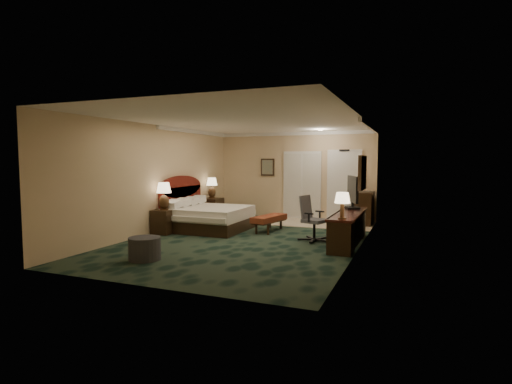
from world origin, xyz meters
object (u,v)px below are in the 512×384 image
at_px(ottoman, 145,249).
at_px(nightstand_far, 212,209).
at_px(bed, 209,218).
at_px(desk, 348,228).
at_px(bed_bench, 269,223).
at_px(minibar, 364,208).
at_px(desk_chair, 314,219).
at_px(lamp_near, 164,196).
at_px(lamp_far, 212,188).
at_px(nightstand_near, 164,222).
at_px(tv, 353,192).

bearing_deg(ottoman, nightstand_far, 103.80).
relative_size(bed, desk, 0.80).
xyz_separation_m(bed_bench, minibar, (2.13, 2.01, 0.26)).
distance_m(desk_chair, minibar, 2.97).
relative_size(lamp_near, ottoman, 1.17).
height_order(lamp_far, desk_chair, lamp_far).
bearing_deg(lamp_near, nightstand_far, 89.58).
bearing_deg(ottoman, nightstand_near, 117.19).
bearing_deg(tv, nightstand_far, 143.19).
distance_m(desk, tv, 1.03).
bearing_deg(desk, minibar, 90.30).
height_order(lamp_near, lamp_far, lamp_far).
bearing_deg(bed_bench, lamp_far, 163.27).
height_order(nightstand_near, lamp_near, lamp_near).
distance_m(nightstand_far, ottoman, 4.99).
bearing_deg(tv, desk, -107.85).
xyz_separation_m(lamp_far, tv, (4.45, -1.40, 0.10)).
bearing_deg(nightstand_near, desk, 5.03).
distance_m(nightstand_far, lamp_near, 2.56).
bearing_deg(nightstand_far, bed, -64.33).
bearing_deg(nightstand_near, desk_chair, 6.47).
bearing_deg(minibar, ottoman, -119.71).
distance_m(desk, minibar, 2.90).
xyz_separation_m(desk, minibar, (-0.02, 2.90, 0.12)).
bearing_deg(tv, nightstand_near, 174.43).
bearing_deg(lamp_far, desk, -25.52).
height_order(nightstand_far, desk, desk).
relative_size(bed, nightstand_near, 3.22).
distance_m(lamp_far, ottoman, 5.10).
distance_m(bed, lamp_near, 1.34).
distance_m(nightstand_near, nightstand_far, 2.48).
distance_m(nightstand_near, desk, 4.48).
relative_size(desk, desk_chair, 2.34).
bearing_deg(minibar, nightstand_far, -169.51).
height_order(bed, lamp_far, lamp_far).
xyz_separation_m(lamp_near, ottoman, (1.21, -2.36, -0.73)).
xyz_separation_m(bed, lamp_near, (-0.79, -0.88, 0.63)).
xyz_separation_m(nightstand_far, desk, (4.44, -2.08, 0.02)).
xyz_separation_m(lamp_near, lamp_far, (-0.02, 2.53, 0.04)).
relative_size(lamp_far, tv, 0.64).
xyz_separation_m(bed_bench, tv, (2.12, -0.15, 0.87)).
bearing_deg(nightstand_near, nightstand_far, 89.36).
bearing_deg(desk_chair, nightstand_far, 167.19).
bearing_deg(bed_bench, desk, -10.91).
bearing_deg(ottoman, desk_chair, 48.25).
bearing_deg(desk_chair, lamp_near, -157.03).
xyz_separation_m(nightstand_near, minibar, (4.45, 3.29, 0.17)).
xyz_separation_m(bed_bench, desk_chair, (1.39, -0.86, 0.31)).
height_order(lamp_far, minibar, lamp_far).
distance_m(bed, desk, 3.70).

